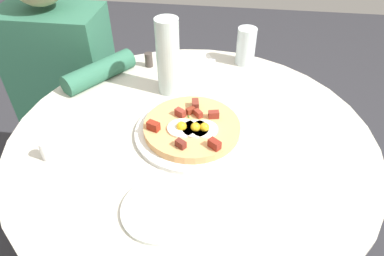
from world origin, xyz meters
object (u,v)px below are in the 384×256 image
breakfast_pizza (192,127)px  fork (195,68)px  bread_plate (161,209)px  knife (192,63)px  person_seated (72,106)px  pizza_plate (192,132)px  dining_table (192,177)px  water_glass (246,46)px  pepper_shaker (149,60)px  water_bottle (168,57)px  salt_shaker (46,150)px

breakfast_pizza → fork: size_ratio=1.48×
bread_plate → knife: bearing=91.6°
person_seated → pizza_plate: size_ratio=3.58×
person_seated → knife: bearing=-1.9°
dining_table → person_seated: 0.70m
water_glass → pepper_shaker: bearing=-168.3°
water_bottle → pepper_shaker: bearing=125.2°
water_glass → pepper_shaker: (-0.34, -0.07, -0.04)m
fork → salt_shaker: (-0.32, -0.49, 0.02)m
dining_table → knife: (-0.05, 0.38, 0.19)m
breakfast_pizza → fork: (-0.04, 0.35, -0.02)m
breakfast_pizza → pepper_shaker: (-0.20, 0.35, 0.00)m
knife → person_seated: bearing=151.7°
breakfast_pizza → water_bottle: size_ratio=1.10×
person_seated → fork: 0.60m
person_seated → pepper_shaker: person_seated is taller
breakfast_pizza → water_bottle: 0.25m
bread_plate → knife: 0.65m
knife → water_glass: 0.20m
knife → bread_plate: bearing=-114.8°
person_seated → knife: (0.52, -0.02, 0.26)m
bread_plate → breakfast_pizza: bearing=82.8°
fork → dining_table: bearing=-110.8°
fork → knife: (-0.02, 0.03, 0.00)m
bread_plate → water_glass: 0.71m
fork → water_bottle: 0.19m
bread_plate → pepper_shaker: pepper_shaker is taller
fork → water_glass: size_ratio=1.36×
dining_table → fork: (-0.03, 0.35, 0.19)m
pizza_plate → salt_shaker: (-0.35, -0.15, 0.02)m
knife → water_glass: (0.19, 0.04, 0.06)m
water_glass → water_bottle: bearing=-137.9°
pizza_plate → knife: 0.38m
knife → water_bottle: size_ratio=0.74×
water_glass → salt_shaker: (-0.49, -0.57, -0.04)m
knife → water_glass: size_ratio=1.36×
water_bottle → pepper_shaker: 0.20m
knife → pepper_shaker: bearing=164.5°
knife → pepper_shaker: (-0.15, -0.03, 0.02)m
dining_table → water_bottle: bearing=116.3°
breakfast_pizza → bread_plate: 0.27m
person_seated → water_bottle: bearing=-22.0°
bread_plate → pepper_shaker: (-0.17, 0.62, 0.02)m
pizza_plate → pepper_shaker: size_ratio=6.22×
dining_table → person_seated: person_seated is taller
salt_shaker → pepper_shaker: (0.15, 0.50, -0.00)m
fork → pepper_shaker: size_ratio=3.53×
bread_plate → water_bottle: size_ratio=0.73×
pizza_plate → water_glass: size_ratio=2.39×
water_bottle → salt_shaker: 0.44m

